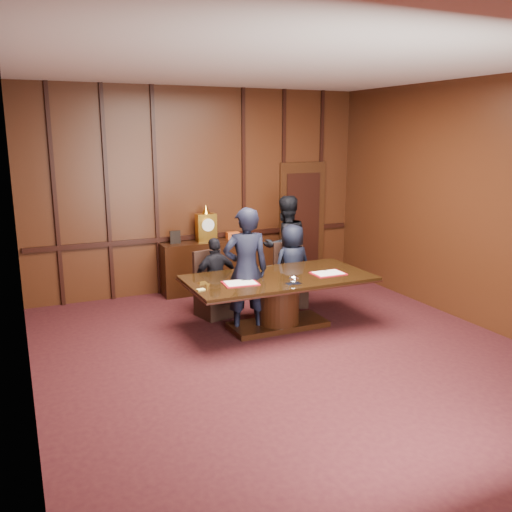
{
  "coord_description": "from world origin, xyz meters",
  "views": [
    {
      "loc": [
        -3.02,
        -5.49,
        2.75
      ],
      "look_at": [
        0.04,
        1.25,
        1.05
      ],
      "focal_mm": 38.0,
      "sensor_mm": 36.0,
      "label": 1
    }
  ],
  "objects_px": {
    "signatory_left": "(216,278)",
    "witness_left": "(246,270)",
    "sideboard": "(207,264)",
    "conference_table": "(278,293)",
    "signatory_right": "(292,266)",
    "witness_right": "(285,245)"
  },
  "relations": [
    {
      "from": "witness_left",
      "to": "witness_right",
      "type": "distance_m",
      "value": 1.92
    },
    {
      "from": "signatory_right",
      "to": "witness_right",
      "type": "distance_m",
      "value": 0.73
    },
    {
      "from": "sideboard",
      "to": "conference_table",
      "type": "height_order",
      "value": "sideboard"
    },
    {
      "from": "witness_left",
      "to": "conference_table",
      "type": "bearing_deg",
      "value": 179.24
    },
    {
      "from": "conference_table",
      "to": "witness_right",
      "type": "height_order",
      "value": "witness_right"
    },
    {
      "from": "sideboard",
      "to": "signatory_left",
      "type": "bearing_deg",
      "value": -103.76
    },
    {
      "from": "signatory_left",
      "to": "witness_left",
      "type": "xyz_separation_m",
      "value": [
        0.19,
        -0.71,
        0.27
      ]
    },
    {
      "from": "sideboard",
      "to": "witness_left",
      "type": "height_order",
      "value": "witness_left"
    },
    {
      "from": "signatory_right",
      "to": "witness_right",
      "type": "relative_size",
      "value": 0.78
    },
    {
      "from": "signatory_right",
      "to": "witness_left",
      "type": "bearing_deg",
      "value": 28.75
    },
    {
      "from": "conference_table",
      "to": "witness_left",
      "type": "bearing_deg",
      "value": 168.96
    },
    {
      "from": "conference_table",
      "to": "witness_left",
      "type": "distance_m",
      "value": 0.6
    },
    {
      "from": "conference_table",
      "to": "signatory_left",
      "type": "xyz_separation_m",
      "value": [
        -0.65,
        0.8,
        0.1
      ]
    },
    {
      "from": "witness_right",
      "to": "signatory_left",
      "type": "bearing_deg",
      "value": 20.25
    },
    {
      "from": "conference_table",
      "to": "witness_right",
      "type": "xyz_separation_m",
      "value": [
        0.87,
        1.47,
        0.34
      ]
    },
    {
      "from": "signatory_right",
      "to": "witness_left",
      "type": "height_order",
      "value": "witness_left"
    },
    {
      "from": "conference_table",
      "to": "sideboard",
      "type": "bearing_deg",
      "value": 98.35
    },
    {
      "from": "signatory_left",
      "to": "witness_left",
      "type": "height_order",
      "value": "witness_left"
    },
    {
      "from": "sideboard",
      "to": "witness_left",
      "type": "xyz_separation_m",
      "value": [
        -0.15,
        -2.07,
        0.39
      ]
    },
    {
      "from": "signatory_left",
      "to": "witness_left",
      "type": "relative_size",
      "value": 0.7
    },
    {
      "from": "signatory_left",
      "to": "witness_left",
      "type": "distance_m",
      "value": 0.78
    },
    {
      "from": "signatory_left",
      "to": "signatory_right",
      "type": "distance_m",
      "value": 1.3
    }
  ]
}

